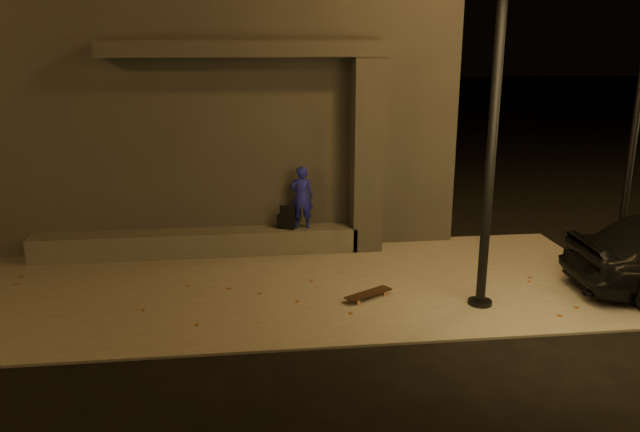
{
  "coord_description": "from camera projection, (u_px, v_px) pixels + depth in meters",
  "views": [
    {
      "loc": [
        -0.55,
        -7.54,
        3.92
      ],
      "look_at": [
        0.61,
        2.0,
        1.2
      ],
      "focal_mm": 35.0,
      "sensor_mm": 36.0,
      "label": 1
    }
  ],
  "objects": [
    {
      "name": "building",
      "position": [
        223.0,
        102.0,
        13.71
      ],
      "size": [
        9.0,
        5.1,
        5.22
      ],
      "color": "#3D3A37",
      "rests_on": "ground"
    },
    {
      "name": "skateboarder",
      "position": [
        302.0,
        197.0,
        11.68
      ],
      "size": [
        0.47,
        0.34,
        1.19
      ],
      "primitive_type": "imported",
      "rotation": [
        0.0,
        0.0,
        3.02
      ],
      "color": "#1A1EAE",
      "rests_on": "ledge"
    },
    {
      "name": "canopy",
      "position": [
        245.0,
        49.0,
        10.88
      ],
      "size": [
        5.0,
        0.7,
        0.28
      ],
      "primitive_type": "cube",
      "color": "#3D3A37",
      "rests_on": "column"
    },
    {
      "name": "street_lamp_0",
      "position": [
        500.0,
        39.0,
        8.45
      ],
      "size": [
        0.36,
        0.36,
        6.93
      ],
      "color": "black",
      "rests_on": "ground"
    },
    {
      "name": "backpack",
      "position": [
        287.0,
        220.0,
        11.76
      ],
      "size": [
        0.38,
        0.32,
        0.46
      ],
      "rotation": [
        0.0,
        0.0,
        -0.4
      ],
      "color": "black",
      "rests_on": "ledge"
    },
    {
      "name": "ground",
      "position": [
        293.0,
        344.0,
        8.33
      ],
      "size": [
        120.0,
        120.0,
        0.0
      ],
      "primitive_type": "plane",
      "color": "black",
      "rests_on": "ground"
    },
    {
      "name": "ledge",
      "position": [
        197.0,
        243.0,
        11.67
      ],
      "size": [
        6.0,
        0.55,
        0.45
      ],
      "primitive_type": "cube",
      "color": "#52514A",
      "rests_on": "sidewalk"
    },
    {
      "name": "skateboard",
      "position": [
        368.0,
        294.0,
        9.7
      ],
      "size": [
        0.82,
        0.6,
        0.09
      ],
      "rotation": [
        0.0,
        0.0,
        0.54
      ],
      "color": "black",
      "rests_on": "sidewalk"
    },
    {
      "name": "sidewalk",
      "position": [
        283.0,
        286.0,
        10.24
      ],
      "size": [
        11.0,
        4.4,
        0.04
      ],
      "primitive_type": "cube",
      "color": "slate",
      "rests_on": "ground"
    },
    {
      "name": "column",
      "position": [
        367.0,
        156.0,
        11.61
      ],
      "size": [
        0.55,
        0.55,
        3.6
      ],
      "primitive_type": "cube",
      "color": "#3D3A37",
      "rests_on": "sidewalk"
    }
  ]
}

